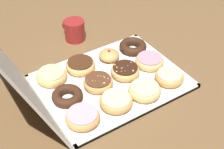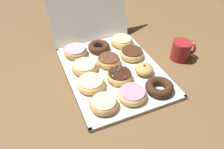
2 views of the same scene
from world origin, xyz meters
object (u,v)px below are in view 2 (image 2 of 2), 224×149
(chocolate_cake_ring_donut_10, at_px, (99,47))
(glazed_ring_donut_11, at_px, (122,41))
(pink_frosted_donut_9, at_px, (76,51))
(pink_frosted_donut_1, at_px, (131,95))
(sprinkle_donut_4, at_px, (119,76))
(chocolate_frosted_donut_8, at_px, (132,53))
(chocolate_cake_ring_donut_2, at_px, (159,87))
(glazed_ring_donut_0, at_px, (104,104))
(glazed_ring_donut_6, at_px, (85,67))
(sprinkle_donut_7, at_px, (109,60))
(jelly_filled_donut_5, at_px, (144,69))
(coffee_mug, at_px, (181,50))
(glazed_ring_donut_3, at_px, (91,83))
(donut_box, at_px, (113,72))

(chocolate_cake_ring_donut_10, relative_size, glazed_ring_donut_11, 0.95)
(pink_frosted_donut_9, distance_m, chocolate_cake_ring_donut_10, 0.12)
(pink_frosted_donut_1, distance_m, sprinkle_donut_4, 0.12)
(sprinkle_donut_4, distance_m, chocolate_cake_ring_donut_10, 0.25)
(chocolate_frosted_donut_8, bearing_deg, chocolate_cake_ring_donut_2, -90.74)
(glazed_ring_donut_0, xyz_separation_m, chocolate_cake_ring_donut_10, (0.12, 0.37, -0.00))
(glazed_ring_donut_6, height_order, chocolate_cake_ring_donut_10, glazed_ring_donut_6)
(glazed_ring_donut_6, xyz_separation_m, sprinkle_donut_7, (0.12, 0.00, 0.00))
(sprinkle_donut_4, distance_m, jelly_filled_donut_5, 0.12)
(pink_frosted_donut_9, bearing_deg, coffee_mug, -24.95)
(glazed_ring_donut_3, relative_size, chocolate_frosted_donut_8, 1.02)
(chocolate_cake_ring_donut_2, relative_size, chocolate_frosted_donut_8, 1.00)
(glazed_ring_donut_11, bearing_deg, pink_frosted_donut_9, 179.20)
(donut_box, height_order, coffee_mug, coffee_mug)
(chocolate_cake_ring_donut_10, bearing_deg, pink_frosted_donut_1, -90.81)
(glazed_ring_donut_11, bearing_deg, jelly_filled_donut_5, -92.11)
(pink_frosted_donut_1, height_order, pink_frosted_donut_9, same)
(pink_frosted_donut_1, relative_size, pink_frosted_donut_9, 0.98)
(glazed_ring_donut_3, height_order, glazed_ring_donut_6, glazed_ring_donut_3)
(glazed_ring_donut_6, distance_m, sprinkle_donut_7, 0.12)
(jelly_filled_donut_5, xyz_separation_m, glazed_ring_donut_6, (-0.24, 0.12, -0.00))
(glazed_ring_donut_3, relative_size, sprinkle_donut_4, 1.05)
(glazed_ring_donut_0, xyz_separation_m, sprinkle_donut_4, (0.12, 0.12, 0.00))
(glazed_ring_donut_0, height_order, chocolate_frosted_donut_8, chocolate_frosted_donut_8)
(jelly_filled_donut_5, bearing_deg, coffee_mug, 9.96)
(chocolate_cake_ring_donut_2, height_order, glazed_ring_donut_11, glazed_ring_donut_11)
(glazed_ring_donut_3, distance_m, glazed_ring_donut_6, 0.12)
(pink_frosted_donut_1, relative_size, coffee_mug, 1.04)
(donut_box, xyz_separation_m, chocolate_cake_ring_donut_2, (0.12, -0.19, 0.02))
(chocolate_cake_ring_donut_2, bearing_deg, sprinkle_donut_7, 116.10)
(coffee_mug, bearing_deg, glazed_ring_donut_6, 169.93)
(glazed_ring_donut_3, xyz_separation_m, sprinkle_donut_7, (0.13, 0.12, -0.00))
(chocolate_cake_ring_donut_2, xyz_separation_m, coffee_mug, (0.22, 0.16, 0.02))
(pink_frosted_donut_9, bearing_deg, jelly_filled_donut_5, -46.85)
(sprinkle_donut_7, bearing_deg, sprinkle_donut_4, -91.06)
(sprinkle_donut_4, relative_size, sprinkle_donut_7, 1.01)
(sprinkle_donut_7, distance_m, coffee_mug, 0.35)
(donut_box, xyz_separation_m, glazed_ring_donut_0, (-0.12, -0.18, 0.02))
(pink_frosted_donut_1, relative_size, sprinkle_donut_7, 1.03)
(glazed_ring_donut_3, relative_size, coffee_mug, 1.08)
(donut_box, bearing_deg, pink_frosted_donut_9, 122.48)
(sprinkle_donut_4, bearing_deg, pink_frosted_donut_9, 115.25)
(glazed_ring_donut_3, xyz_separation_m, coffee_mug, (0.47, 0.03, 0.02))
(chocolate_cake_ring_donut_10, bearing_deg, donut_box, -90.12)
(sprinkle_donut_4, relative_size, glazed_ring_donut_11, 0.96)
(pink_frosted_donut_1, xyz_separation_m, chocolate_cake_ring_donut_10, (0.01, 0.37, -0.00))
(glazed_ring_donut_6, bearing_deg, sprinkle_donut_7, 1.16)
(chocolate_cake_ring_donut_2, height_order, glazed_ring_donut_6, glazed_ring_donut_6)
(glazed_ring_donut_0, height_order, glazed_ring_donut_3, glazed_ring_donut_3)
(sprinkle_donut_4, bearing_deg, chocolate_cake_ring_donut_10, 89.60)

